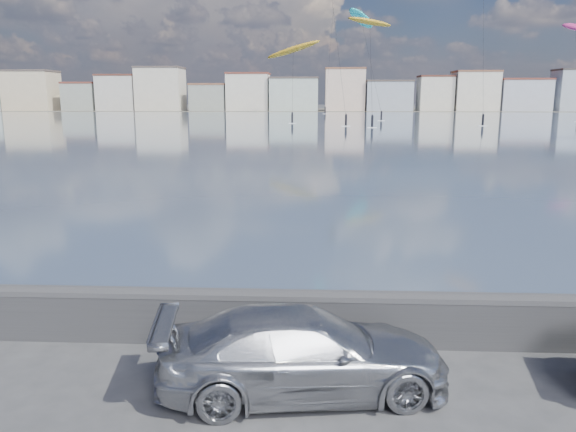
# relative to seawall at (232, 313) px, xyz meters

# --- Properties ---
(ground) EXTENTS (700.00, 700.00, 0.00)m
(ground) POSITION_rel_seawall_xyz_m (0.00, -2.70, -0.58)
(ground) COLOR #333335
(ground) RESTS_ON ground
(bay_water) EXTENTS (500.00, 177.00, 0.00)m
(bay_water) POSITION_rel_seawall_xyz_m (0.00, 88.80, -0.58)
(bay_water) COLOR #384968
(bay_water) RESTS_ON ground
(far_shore_strip) EXTENTS (500.00, 60.00, 0.00)m
(far_shore_strip) POSITION_rel_seawall_xyz_m (0.00, 197.30, -0.57)
(far_shore_strip) COLOR #4C473D
(far_shore_strip) RESTS_ON ground
(seawall) EXTENTS (400.00, 0.36, 1.08)m
(seawall) POSITION_rel_seawall_xyz_m (0.00, 0.00, 0.00)
(seawall) COLOR #28282B
(seawall) RESTS_ON ground
(far_buildings) EXTENTS (240.79, 13.26, 14.60)m
(far_buildings) POSITION_rel_seawall_xyz_m (1.31, 183.30, 5.44)
(far_buildings) COLOR #B7C6BC
(far_buildings) RESTS_ON ground
(car_silver) EXTENTS (4.80, 2.50, 1.33)m
(car_silver) POSITION_rel_seawall_xyz_m (1.39, -1.74, 0.08)
(car_silver) COLOR #AAACB2
(car_silver) RESTS_ON ground
(kitesurfer_2) EXTENTS (7.81, 21.18, 23.39)m
(kitesurfer_2) POSITION_rel_seawall_xyz_m (11.07, 118.00, 20.46)
(kitesurfer_2) COLOR #19BFBF
(kitesurfer_2) RESTS_ON ground
(kitesurfer_7) EXTENTS (10.97, 11.28, 15.20)m
(kitesurfer_7) POSITION_rel_seawall_xyz_m (-2.88, 98.51, 12.57)
(kitesurfer_7) COLOR #BF8C19
(kitesurfer_7) RESTS_ON ground
(kitesurfer_9) EXTENTS (8.74, 16.35, 17.85)m
(kitesurfer_9) POSITION_rel_seawall_xyz_m (10.40, 89.63, 16.14)
(kitesurfer_9) COLOR #BF8C19
(kitesurfer_9) RESTS_ON ground
(kitesurfer_13) EXTENTS (6.21, 18.18, 20.47)m
(kitesurfer_13) POSITION_rel_seawall_xyz_m (54.58, 113.47, 17.87)
(kitesurfer_13) COLOR #E5338C
(kitesurfer_13) RESTS_ON ground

